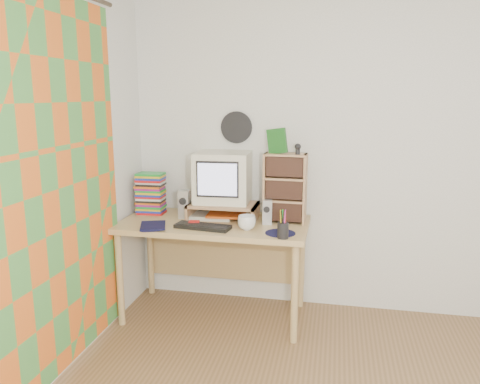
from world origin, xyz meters
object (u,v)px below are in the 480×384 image
at_px(desk, 216,236).
at_px(diary, 140,225).
at_px(cd_rack, 285,188).
at_px(mug, 247,223).
at_px(crt_monitor, 222,177).
at_px(dvd_stack, 151,195).
at_px(keyboard, 203,227).

height_order(desk, diary, diary).
relative_size(desk, cd_rack, 2.73).
bearing_deg(mug, desk, 142.60).
height_order(crt_monitor, mug, crt_monitor).
relative_size(crt_monitor, cd_rack, 0.79).
bearing_deg(diary, cd_rack, 1.01).
bearing_deg(mug, dvd_stack, 160.47).
bearing_deg(mug, keyboard, -173.31).
bearing_deg(cd_rack, desk, -172.11).
bearing_deg(desk, diary, -145.09).
bearing_deg(cd_rack, dvd_stack, -179.38).
bearing_deg(desk, mug, -37.40).
xyz_separation_m(desk, cd_rack, (0.52, 0.05, 0.39)).
bearing_deg(keyboard, crt_monitor, 87.14).
distance_m(crt_monitor, dvd_stack, 0.61).
relative_size(desk, crt_monitor, 3.46).
distance_m(keyboard, dvd_stack, 0.64).
xyz_separation_m(crt_monitor, mug, (0.25, -0.30, -0.26)).
relative_size(dvd_stack, diary, 1.37).
xyz_separation_m(keyboard, cd_rack, (0.55, 0.30, 0.24)).
bearing_deg(crt_monitor, cd_rack, -7.23).
height_order(dvd_stack, diary, dvd_stack).
distance_m(keyboard, diary, 0.45).
xyz_separation_m(dvd_stack, cd_rack, (1.07, -0.03, 0.11)).
distance_m(crt_monitor, mug, 0.47).
height_order(desk, keyboard, keyboard).
bearing_deg(dvd_stack, crt_monitor, -1.90).
bearing_deg(mug, cd_rack, 48.19).
bearing_deg(desk, cd_rack, 5.61).
distance_m(desk, dvd_stack, 0.63).
bearing_deg(mug, diary, -171.41).
distance_m(desk, diary, 0.59).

